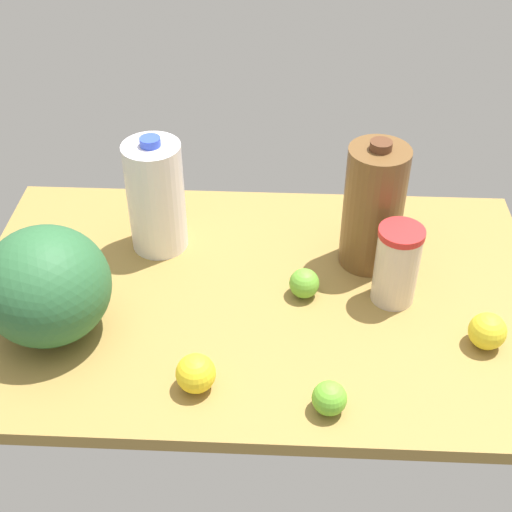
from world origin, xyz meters
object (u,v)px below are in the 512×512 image
at_px(lemon_near_front, 487,331).
at_px(tumbler_cup, 397,266).
at_px(lime_by_jug, 329,398).
at_px(lemon_beside_bowl, 196,373).
at_px(milk_jug, 156,197).
at_px(watermelon, 46,286).
at_px(chocolate_milk_jug, 373,207).
at_px(lime_loose, 304,282).

bearing_deg(lemon_near_front, tumbler_cup, 142.59).
distance_m(lime_by_jug, lemon_beside_bowl, 0.24).
height_order(milk_jug, watermelon, milk_jug).
distance_m(chocolate_milk_jug, lemon_near_front, 0.34).
height_order(watermelon, lemon_near_front, watermelon).
xyz_separation_m(tumbler_cup, lime_loose, (-0.18, 0.01, -0.06)).
height_order(chocolate_milk_jug, lemon_near_front, chocolate_milk_jug).
distance_m(watermelon, lime_by_jug, 0.57).
bearing_deg(chocolate_milk_jug, lemon_near_front, -50.67).
distance_m(tumbler_cup, lemon_beside_bowl, 0.46).
xyz_separation_m(lime_by_jug, lemon_beside_bowl, (-0.24, 0.04, 0.01)).
relative_size(milk_jug, tumbler_cup, 1.56).
height_order(milk_jug, lemon_near_front, milk_jug).
bearing_deg(lemon_beside_bowl, lime_loose, 53.57).
height_order(lemon_near_front, lemon_beside_bowl, same).
bearing_deg(watermelon, chocolate_milk_jug, 21.57).
relative_size(tumbler_cup, lemon_beside_bowl, 2.41).
xyz_separation_m(chocolate_milk_jug, lime_by_jug, (-0.10, -0.43, -0.11)).
height_order(milk_jug, tumbler_cup, milk_jug).
bearing_deg(milk_jug, watermelon, -119.92).
height_order(milk_jug, lime_by_jug, milk_jug).
bearing_deg(watermelon, lemon_near_front, -0.22).
relative_size(lime_loose, lime_by_jug, 1.01).
xyz_separation_m(lemon_near_front, lemon_beside_bowl, (-0.54, -0.13, 0.00)).
relative_size(chocolate_milk_jug, tumbler_cup, 1.69).
bearing_deg(milk_jug, lime_by_jug, -51.51).
bearing_deg(chocolate_milk_jug, lime_loose, -139.64).
height_order(lime_by_jug, lemon_beside_bowl, lemon_beside_bowl).
bearing_deg(lime_loose, lemon_near_front, -20.85).
xyz_separation_m(milk_jug, lemon_near_front, (0.67, -0.29, -0.09)).
bearing_deg(chocolate_milk_jug, watermelon, -158.43).
bearing_deg(chocolate_milk_jug, lime_by_jug, -103.10).
bearing_deg(lemon_beside_bowl, chocolate_milk_jug, 48.83).
height_order(chocolate_milk_jug, watermelon, chocolate_milk_jug).
bearing_deg(lime_by_jug, milk_jug, 128.49).
distance_m(tumbler_cup, lime_by_jug, 0.34).
bearing_deg(lemon_beside_bowl, watermelon, 155.19).
relative_size(lime_loose, lemon_beside_bowl, 0.86).
xyz_separation_m(lime_loose, lime_by_jug, (0.04, -0.31, -0.00)).
xyz_separation_m(chocolate_milk_jug, lemon_near_front, (0.21, -0.25, -0.10)).
distance_m(lemon_near_front, lime_by_jug, 0.35).
height_order(chocolate_milk_jug, lemon_beside_bowl, chocolate_milk_jug).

